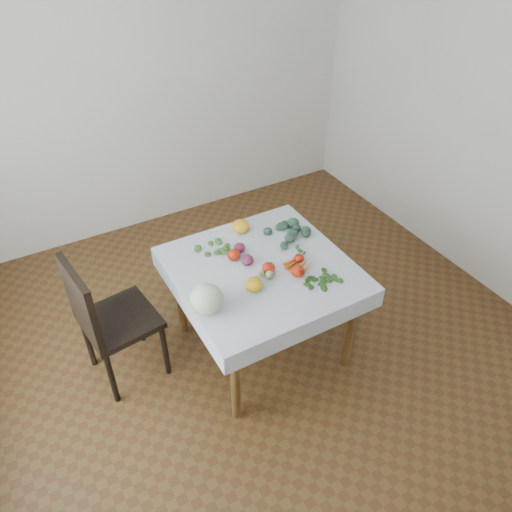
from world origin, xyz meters
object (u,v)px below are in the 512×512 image
at_px(cabbage, 207,299).
at_px(heirloom_back, 241,226).
at_px(chair, 104,316).
at_px(table, 262,279).
at_px(carrot_bunch, 300,264).

xyz_separation_m(cabbage, heirloom_back, (0.55, 0.61, -0.04)).
relative_size(chair, heirloom_back, 7.88).
height_order(chair, cabbage, chair).
bearing_deg(cabbage, heirloom_back, 47.97).
distance_m(chair, cabbage, 0.74).
bearing_deg(table, chair, 165.51).
xyz_separation_m(chair, cabbage, (0.53, -0.44, 0.27)).
relative_size(cabbage, carrot_bunch, 0.94).
bearing_deg(table, heirloom_back, 80.48).
height_order(cabbage, carrot_bunch, cabbage).
xyz_separation_m(table, carrot_bunch, (0.23, -0.10, 0.12)).
distance_m(heirloom_back, carrot_bunch, 0.56).
xyz_separation_m(cabbage, carrot_bunch, (0.71, 0.08, -0.08)).
xyz_separation_m(heirloom_back, carrot_bunch, (0.15, -0.53, -0.03)).
bearing_deg(cabbage, carrot_bunch, 6.41).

